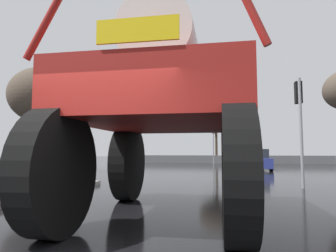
% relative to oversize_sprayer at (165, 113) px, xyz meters
% --- Properties ---
extents(ground_plane, '(120.00, 120.00, 0.00)m').
position_rel_oversize_sprayer_xyz_m(ground_plane, '(-0.59, 14.86, -2.15)').
color(ground_plane, black).
extents(oversize_sprayer, '(3.86, 5.82, 4.56)m').
position_rel_oversize_sprayer_xyz_m(oversize_sprayer, '(0.00, 0.00, 0.00)').
color(oversize_sprayer, black).
rests_on(oversize_sprayer, ground).
extents(sedan_ahead, '(2.27, 4.28, 1.52)m').
position_rel_oversize_sprayer_xyz_m(sedan_ahead, '(3.05, 16.72, -1.43)').
color(sedan_ahead, navy).
rests_on(sedan_ahead, ground).
extents(traffic_signal_near_left, '(0.24, 0.54, 3.31)m').
position_rel_oversize_sprayer_xyz_m(traffic_signal_near_left, '(-5.27, 5.85, 0.27)').
color(traffic_signal_near_left, gray).
rests_on(traffic_signal_near_left, ground).
extents(traffic_signal_near_right, '(0.24, 0.54, 4.10)m').
position_rel_oversize_sprayer_xyz_m(traffic_signal_near_right, '(3.93, 5.84, 0.85)').
color(traffic_signal_near_right, gray).
rests_on(traffic_signal_near_right, ground).
extents(traffic_signal_far_left, '(0.24, 0.55, 4.13)m').
position_rel_oversize_sprayer_xyz_m(traffic_signal_far_left, '(-0.37, 25.08, 0.87)').
color(traffic_signal_far_left, gray).
rests_on(traffic_signal_far_left, ground).
extents(bare_tree_left, '(4.36, 4.36, 6.94)m').
position_rel_oversize_sprayer_xyz_m(bare_tree_left, '(-10.92, 11.45, 2.92)').
color(bare_tree_left, '#473828').
rests_on(bare_tree_left, ground).
extents(bare_tree_far_center, '(4.33, 4.33, 8.15)m').
position_rel_oversize_sprayer_xyz_m(bare_tree_far_center, '(-0.34, 30.70, 4.14)').
color(bare_tree_far_center, '#473828').
rests_on(bare_tree_far_center, ground).
extents(roadside_barrier, '(26.09, 0.24, 0.90)m').
position_rel_oversize_sprayer_xyz_m(roadside_barrier, '(-0.59, 29.32, -1.70)').
color(roadside_barrier, '#59595B').
rests_on(roadside_barrier, ground).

